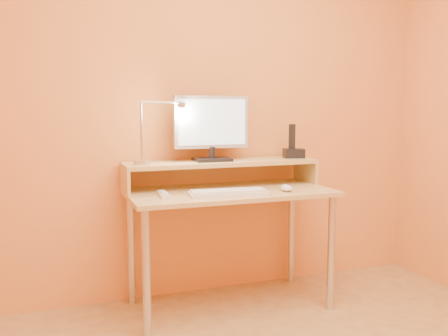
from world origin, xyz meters
name	(u,v)px	position (x,y,z in m)	size (l,w,h in m)	color
wall_back	(212,101)	(0.00, 1.50, 1.25)	(3.00, 0.04, 2.50)	#E99443
desk_leg_fl	(147,275)	(-0.55, 0.93, 0.35)	(0.04, 0.04, 0.69)	silver
desk_leg_fr	(331,253)	(0.55, 0.93, 0.35)	(0.04, 0.04, 0.69)	silver
desk_leg_bl	(131,249)	(-0.55, 1.43, 0.35)	(0.04, 0.04, 0.69)	silver
desk_leg_br	(291,233)	(0.55, 1.43, 0.35)	(0.04, 0.04, 0.69)	silver
desk_lower	(230,192)	(0.00, 1.18, 0.71)	(1.20, 0.60, 0.03)	tan
shelf_riser_left	(125,180)	(-0.59, 1.33, 0.79)	(0.02, 0.30, 0.14)	tan
shelf_riser_right	(305,171)	(0.59, 1.33, 0.79)	(0.02, 0.30, 0.14)	tan
desk_shelf	(221,163)	(0.00, 1.33, 0.87)	(1.20, 0.30, 0.03)	tan
monitor_foot	(212,160)	(-0.06, 1.33, 0.89)	(0.22, 0.16, 0.02)	black
monitor_neck	(212,152)	(-0.06, 1.33, 0.93)	(0.04, 0.04, 0.07)	black
monitor_panel	(211,122)	(-0.06, 1.34, 1.12)	(0.47, 0.04, 0.32)	#B5B5BF
monitor_back	(210,122)	(-0.06, 1.36, 1.12)	(0.42, 0.01, 0.27)	black
monitor_screen	(212,122)	(-0.06, 1.32, 1.12)	(0.42, 0.00, 0.28)	silver
lamp_base	(142,162)	(-0.50, 1.30, 0.89)	(0.10, 0.10, 0.03)	silver
lamp_post	(141,131)	(-0.50, 1.30, 1.07)	(0.01, 0.01, 0.33)	silver
lamp_arm	(162,102)	(-0.38, 1.30, 1.24)	(0.01, 0.01, 0.24)	silver
lamp_head	(182,105)	(-0.26, 1.30, 1.22)	(0.04, 0.04, 0.03)	silver
lamp_bulb	(182,108)	(-0.26, 1.30, 1.20)	(0.03, 0.03, 0.00)	#FFEAC6
phone_dock	(294,153)	(0.50, 1.33, 0.91)	(0.13, 0.10, 0.06)	black
phone_handset	(292,136)	(0.49, 1.33, 1.02)	(0.04, 0.03, 0.16)	black
phone_led	(304,154)	(0.55, 1.28, 0.91)	(0.01, 0.00, 0.04)	blue
keyboard	(228,194)	(-0.07, 1.01, 0.73)	(0.44, 0.14, 0.02)	silver
mouse	(286,188)	(0.30, 1.03, 0.74)	(0.06, 0.11, 0.04)	white
remote_control	(164,195)	(-0.41, 1.11, 0.73)	(0.05, 0.18, 0.02)	silver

